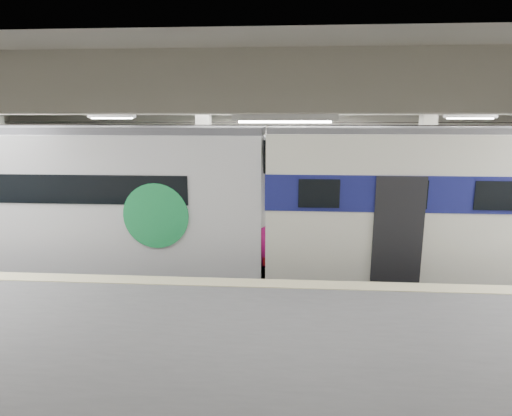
{
  "coord_description": "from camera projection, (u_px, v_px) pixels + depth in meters",
  "views": [
    {
      "loc": [
        0.03,
        -12.7,
        4.98
      ],
      "look_at": [
        -0.94,
        1.0,
        2.0
      ],
      "focal_mm": 30.0,
      "sensor_mm": 36.0,
      "label": 1
    }
  ],
  "objects": [
    {
      "name": "older_rer",
      "position": [
        507.0,
        204.0,
        12.47
      ],
      "size": [
        14.22,
        3.14,
        4.66
      ],
      "color": "silver",
      "rests_on": "ground"
    },
    {
      "name": "far_train",
      "position": [
        104.0,
        181.0,
        18.9
      ],
      "size": [
        12.96,
        2.92,
        4.16
      ],
      "rotation": [
        0.0,
        0.0,
        -0.02
      ],
      "color": "silver",
      "rests_on": "ground"
    },
    {
      "name": "station_hall",
      "position": [
        285.0,
        184.0,
        11.06
      ],
      "size": [
        36.0,
        24.0,
        5.75
      ],
      "color": "black",
      "rests_on": "ground"
    },
    {
      "name": "modern_emu",
      "position": [
        95.0,
        203.0,
        13.36
      ],
      "size": [
        14.53,
        3.0,
        4.65
      ],
      "color": "silver",
      "rests_on": "ground"
    }
  ]
}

